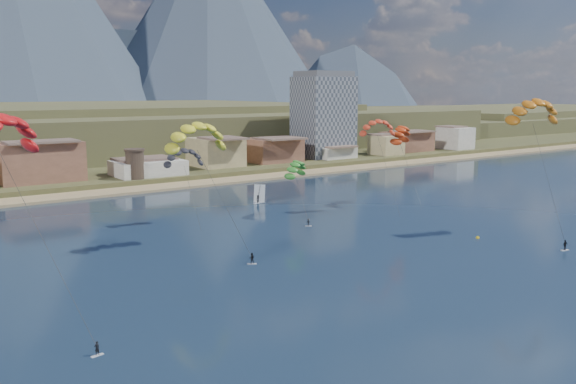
{
  "coord_description": "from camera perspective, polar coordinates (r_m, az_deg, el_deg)",
  "views": [
    {
      "loc": [
        -58.02,
        -49.23,
        26.95
      ],
      "look_at": [
        0.0,
        32.0,
        10.0
      ],
      "focal_mm": 37.42,
      "sensor_mm": 36.0,
      "label": 1
    }
  ],
  "objects": [
    {
      "name": "windsurfer",
      "position": [
        145.32,
        -2.81,
        -0.49
      ],
      "size": [
        2.58,
        2.82,
        4.46
      ],
      "color": "silver",
      "rests_on": "ground"
    },
    {
      "name": "distant_kite_red",
      "position": [
        144.21,
        10.62,
        5.64
      ],
      "size": [
        10.28,
        8.13,
        20.37
      ],
      "color": "#262626",
      "rests_on": "ground"
    },
    {
      "name": "beach",
      "position": [
        167.86,
        -14.85,
        0.16
      ],
      "size": [
        2200.0,
        12.0,
        0.9
      ],
      "color": "tan",
      "rests_on": "ground"
    },
    {
      "name": "kitesurfer_yellow",
      "position": [
        102.44,
        -8.66,
        5.59
      ],
      "size": [
        12.08,
        17.22,
        24.39
      ],
      "color": "silver",
      "rests_on": "ground"
    },
    {
      "name": "apartment_tower",
      "position": [
        227.93,
        3.39,
        7.32
      ],
      "size": [
        20.0,
        16.0,
        32.0
      ],
      "color": "gray",
      "rests_on": "ground"
    },
    {
      "name": "distant_kite_dark",
      "position": [
        121.21,
        -9.87,
        3.53
      ],
      "size": [
        8.73,
        5.9,
        17.33
      ],
      "color": "#262626",
      "rests_on": "ground"
    },
    {
      "name": "watchtower",
      "position": [
        176.18,
        -14.34,
        2.63
      ],
      "size": [
        5.82,
        5.82,
        8.6
      ],
      "color": "#47382D",
      "rests_on": "ground"
    },
    {
      "name": "foothills",
      "position": [
        293.5,
        -19.67,
        5.59
      ],
      "size": [
        940.0,
        210.0,
        18.0
      ],
      "color": "brown",
      "rests_on": "ground"
    },
    {
      "name": "ground",
      "position": [
        80.73,
        13.54,
        -10.14
      ],
      "size": [
        2400.0,
        2400.0,
        0.0
      ],
      "primitive_type": "plane",
      "color": "black",
      "rests_on": "ground"
    },
    {
      "name": "buoy",
      "position": [
        116.29,
        17.57,
        -4.17
      ],
      "size": [
        0.66,
        0.66,
        0.66
      ],
      "color": "yellow",
      "rests_on": "ground"
    },
    {
      "name": "kitesurfer_green",
      "position": [
        128.43,
        0.73,
        2.41
      ],
      "size": [
        8.76,
        13.62,
        14.51
      ],
      "color": "silver",
      "rests_on": "ground"
    },
    {
      "name": "distant_kite_orange",
      "position": [
        134.02,
        8.53,
        6.32
      ],
      "size": [
        9.17,
        7.0,
        22.1
      ],
      "color": "#262626",
      "rests_on": "ground"
    },
    {
      "name": "kitesurfer_orange",
      "position": [
        120.03,
        22.32,
        7.41
      ],
      "size": [
        12.05,
        15.25,
        27.28
      ],
      "color": "silver",
      "rests_on": "ground"
    }
  ]
}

